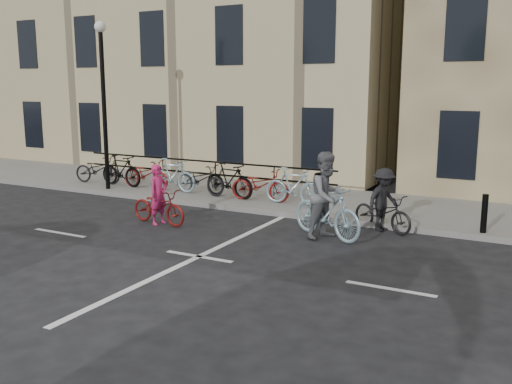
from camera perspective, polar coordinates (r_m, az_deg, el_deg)
The scene contains 9 objects.
ground at distance 11.93m, azimuth -5.71°, elevation -6.46°, with size 120.00×120.00×0.00m, color black.
sidewalk at distance 18.92m, azimuth -5.68°, elevation 0.25°, with size 46.00×4.00×0.15m, color slate.
building_west at distance 27.25m, azimuth -6.46°, elevation 14.17°, with size 20.00×10.00×10.00m, color #C6B085.
lamp_post at distance 18.91m, azimuth -15.05°, elevation 10.33°, with size 0.36×0.36×5.28m.
bollard_east at distance 14.06m, azimuth 21.87°, elevation -2.01°, with size 0.14×0.14×0.90m, color black.
parked_bikes at distance 17.97m, azimuth -7.06°, elevation 1.50°, with size 9.35×1.23×1.05m.
cyclist_pink at distance 14.67m, azimuth -9.70°, elevation -1.14°, with size 1.78×0.79×1.53m.
cyclist_grey at distance 13.20m, azimuth 7.10°, elevation -1.15°, with size 2.14×1.37×2.01m.
cyclist_dark at distance 14.13m, azimuth 12.58°, elevation -1.40°, with size 1.82×1.26×1.54m.
Camera 1 is at (6.39, -9.43, 3.54)m, focal length 40.00 mm.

